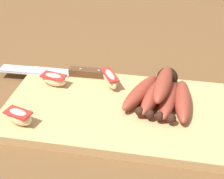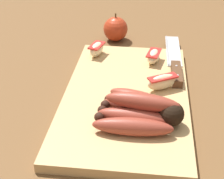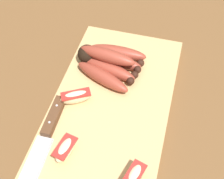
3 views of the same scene
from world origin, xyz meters
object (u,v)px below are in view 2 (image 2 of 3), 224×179
banana_bunch (141,111)px  apple_wedge_near (154,56)px  apple_wedge_middle (97,49)px  whole_apple (116,29)px  apple_wedge_far (163,82)px  chefs_knife (175,65)px

banana_bunch → apple_wedge_near: size_ratio=2.53×
apple_wedge_middle → whole_apple: (-0.15, 0.03, -0.00)m
apple_wedge_far → whole_apple: 0.32m
apple_wedge_near → whole_apple: bearing=-146.0°
apple_wedge_near → apple_wedge_far: apple_wedge_far is taller
chefs_knife → whole_apple: (-0.19, -0.16, 0.01)m
chefs_knife → apple_wedge_near: apple_wedge_near is taller
banana_bunch → apple_wedge_middle: banana_bunch is taller
whole_apple → chefs_knife: bearing=41.0°
chefs_knife → apple_wedge_far: bearing=-16.7°
apple_wedge_middle → apple_wedge_near: bearing=81.9°
apple_wedge_near → whole_apple: (-0.17, -0.11, -0.00)m
banana_bunch → apple_wedge_middle: 0.30m
apple_wedge_near → apple_wedge_middle: (-0.02, -0.14, 0.00)m
chefs_knife → apple_wedge_middle: size_ratio=4.57×
chefs_knife → whole_apple: bearing=-139.0°
banana_bunch → apple_wedge_far: (-0.12, 0.04, -0.00)m
chefs_knife → apple_wedge_middle: 0.20m
apple_wedge_far → chefs_knife: bearing=163.3°
banana_bunch → apple_wedge_near: 0.25m
apple_wedge_middle → apple_wedge_far: apple_wedge_far is taller
apple_wedge_far → whole_apple: whole_apple is taller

